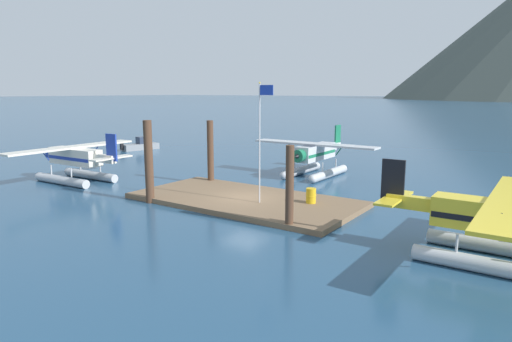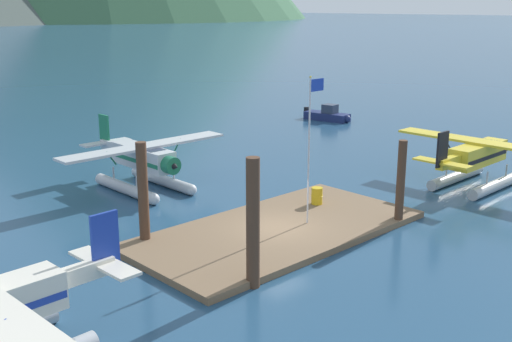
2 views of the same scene
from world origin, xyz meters
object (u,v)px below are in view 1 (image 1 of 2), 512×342
fuel_drum (311,196)px  seaplane_cream_port_aft (75,161)px  seaplane_silver_bow_centre (315,157)px  seaplane_yellow_stbd_aft (498,226)px  flagpole (261,130)px  boat_grey_open_west (141,145)px

fuel_drum → seaplane_cream_port_aft: 18.52m
seaplane_cream_port_aft → seaplane_silver_bow_centre: 18.51m
fuel_drum → seaplane_silver_bow_centre: size_ratio=0.08×
seaplane_cream_port_aft → seaplane_yellow_stbd_aft: 28.28m
flagpole → seaplane_cream_port_aft: 16.15m
seaplane_cream_port_aft → seaplane_yellow_stbd_aft: (28.27, -0.38, 0.00)m
seaplane_yellow_stbd_aft → seaplane_silver_bow_centre: bearing=138.7°
flagpole → seaplane_silver_bow_centre: size_ratio=0.67×
seaplane_yellow_stbd_aft → seaplane_cream_port_aft: bearing=179.2°
flagpole → fuel_drum: flagpole is taller
fuel_drum → seaplane_cream_port_aft: bearing=-170.1°
seaplane_silver_bow_centre → fuel_drum: bearing=-64.0°
fuel_drum → boat_grey_open_west: 31.48m
seaplane_cream_port_aft → boat_grey_open_west: 19.01m
boat_grey_open_west → fuel_drum: bearing=-23.4°
seaplane_cream_port_aft → seaplane_yellow_stbd_aft: size_ratio=1.00×
seaplane_silver_bow_centre → seaplane_yellow_stbd_aft: 19.37m
seaplane_silver_bow_centre → seaplane_yellow_stbd_aft: size_ratio=1.00×
seaplane_silver_bow_centre → seaplane_yellow_stbd_aft: bearing=-41.3°
fuel_drum → seaplane_silver_bow_centre: bearing=116.0°
fuel_drum → seaplane_cream_port_aft: (-18.22, -3.19, 0.84)m
boat_grey_open_west → flagpole: bearing=-28.1°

